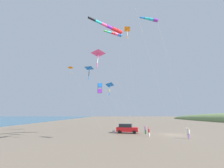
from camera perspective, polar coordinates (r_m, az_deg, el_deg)
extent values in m
plane|color=#756654|center=(30.85, 23.06, -17.94)|extent=(600.00, 600.00, 0.00)
cube|color=red|center=(31.08, 6.07, -17.35)|extent=(4.62, 2.83, 0.84)
cube|color=black|center=(31.06, 5.38, -15.96)|extent=(2.90, 2.20, 0.68)
cylinder|color=black|center=(31.90, 9.03, -17.89)|extent=(0.69, 0.37, 0.66)
cylinder|color=black|center=(30.06, 8.77, -18.27)|extent=(0.69, 0.37, 0.66)
cylinder|color=black|center=(32.24, 3.58, -17.95)|extent=(0.69, 0.37, 0.66)
cylinder|color=black|center=(30.43, 2.98, -18.31)|extent=(0.69, 0.37, 0.66)
cube|color=white|center=(31.92, 0.70, -18.30)|extent=(0.60, 0.40, 0.36)
cube|color=white|center=(31.89, 0.70, -17.93)|extent=(0.62, 0.42, 0.06)
cube|color=#8E6B9E|center=(26.96, 28.06, -17.70)|extent=(0.30, 0.17, 0.75)
cylinder|color=silver|center=(26.89, 27.91, -16.26)|extent=(0.37, 0.37, 0.62)
sphere|color=#A37551|center=(26.85, 27.82, -15.35)|extent=(0.24, 0.24, 0.24)
cylinder|color=silver|center=(26.63, 27.70, -15.31)|extent=(0.39, 0.12, 0.47)
cylinder|color=silver|center=(26.90, 27.34, -15.30)|extent=(0.39, 0.12, 0.47)
cube|color=silver|center=(27.34, 14.45, -18.68)|extent=(0.25, 0.29, 0.67)
cylinder|color=#B72833|center=(27.28, 14.38, -17.41)|extent=(0.42, 0.42, 0.55)
sphere|color=beige|center=(27.24, 14.33, -16.61)|extent=(0.21, 0.21, 0.21)
cylinder|color=#B72833|center=(27.41, 14.13, -16.51)|extent=(0.25, 0.33, 0.42)
cylinder|color=#B72833|center=(27.33, 14.70, -16.50)|extent=(0.25, 0.33, 0.42)
cube|color=#3D7F51|center=(30.65, 13.10, -17.92)|extent=(0.32, 0.26, 0.73)
cylinder|color=#8E6B9E|center=(30.58, 13.04, -16.69)|extent=(0.45, 0.45, 0.60)
sphere|color=#A37551|center=(30.55, 13.00, -15.92)|extent=(0.23, 0.23, 0.23)
cylinder|color=#8E6B9E|center=(30.43, 12.65, -15.88)|extent=(0.37, 0.24, 0.45)
cylinder|color=#8E6B9E|center=(30.72, 12.78, -15.83)|extent=(0.37, 0.24, 0.45)
pyramid|color=blue|center=(28.15, -9.04, 6.37)|extent=(1.89, 1.82, 0.48)
cylinder|color=black|center=(28.10, -9.02, 6.20)|extent=(0.91, 1.07, 0.43)
cylinder|color=blue|center=(27.97, -9.02, 5.35)|extent=(0.17, 0.16, 0.72)
cylinder|color=black|center=(27.77, -9.10, 3.94)|extent=(0.18, 0.13, 0.72)
cylinder|color=blue|center=(27.59, -9.21, 2.51)|extent=(0.17, 0.17, 0.72)
cylinder|color=white|center=(28.72, 0.72, -7.04)|extent=(9.56, 4.35, 12.33)
pyramid|color=orange|center=(21.51, 5.92, 20.83)|extent=(1.20, 1.28, 0.39)
cylinder|color=black|center=(21.47, 5.99, 20.72)|extent=(0.74, 0.55, 0.40)
cylinder|color=orange|center=(21.29, 6.01, 20.09)|extent=(0.09, 0.14, 0.49)
cylinder|color=white|center=(21.00, 6.07, 19.03)|extent=(0.13, 0.13, 0.49)
cylinder|color=orange|center=(20.74, 6.15, 17.90)|extent=(0.11, 0.11, 0.49)
cylinder|color=white|center=(24.42, 8.50, -2.60)|extent=(3.26, 11.70, 15.23)
cylinder|color=white|center=(18.88, 15.19, 8.34)|extent=(8.86, 10.99, 20.22)
cylinder|color=white|center=(21.49, 21.76, 5.11)|extent=(5.15, 4.30, 19.37)
pyramid|color=blue|center=(30.50, -0.95, -0.23)|extent=(1.85, 1.67, 0.76)
cylinder|color=black|center=(30.44, -0.89, -0.36)|extent=(0.67, 1.00, 0.86)
cylinder|color=blue|center=(30.39, -0.94, -1.17)|extent=(0.21, 0.23, 0.73)
cylinder|color=yellow|center=(30.29, -0.98, -2.52)|extent=(0.16, 0.17, 0.72)
cylinder|color=blue|center=(30.13, -1.05, -3.85)|extent=(0.23, 0.23, 0.73)
cylinder|color=white|center=(29.95, 5.10, -9.65)|extent=(6.20, 0.13, 9.77)
pyramid|color=orange|center=(39.13, -16.06, 6.29)|extent=(1.38, 1.20, 0.43)
cylinder|color=black|center=(39.08, -16.06, 6.21)|extent=(0.46, 0.88, 0.44)
cylinder|color=orange|center=(38.99, -16.12, 5.77)|extent=(0.15, 0.11, 0.53)
cylinder|color=#1EB7C6|center=(38.85, -16.19, 5.02)|extent=(0.09, 0.13, 0.53)
cylinder|color=orange|center=(38.75, -16.19, 4.26)|extent=(0.15, 0.17, 0.53)
cylinder|color=white|center=(35.57, -10.38, -5.20)|extent=(8.71, 1.95, 15.54)
cylinder|color=blue|center=(33.72, 2.94, 18.79)|extent=(1.16, 1.10, 0.80)
cylinder|color=#EF4C93|center=(33.26, 1.66, 19.11)|extent=(1.10, 1.01, 0.70)
cylinder|color=red|center=(32.82, 0.34, 19.43)|extent=(1.05, 0.92, 0.60)
cylinder|color=#1EB7C6|center=(32.39, -1.02, 19.75)|extent=(0.99, 0.83, 0.50)
cylinder|color=green|center=(31.99, -2.42, 20.07)|extent=(0.93, 0.74, 0.40)
cylinder|color=white|center=(32.52, 2.22, -0.08)|extent=(1.38, 5.31, 20.78)
cube|color=blue|center=(22.31, -4.82, -0.50)|extent=(0.67, 0.67, 0.57)
cube|color=purple|center=(22.15, -4.86, -2.82)|extent=(0.67, 0.67, 0.57)
cylinder|color=black|center=(21.91, -5.48, -1.50)|extent=(0.02, 0.02, 1.49)
cylinder|color=black|center=(21.98, -4.00, -1.56)|extent=(0.02, 0.02, 1.49)
cylinder|color=black|center=(22.47, -5.66, -1.76)|extent=(0.02, 0.02, 1.49)
cylinder|color=black|center=(22.54, -4.22, -1.82)|extent=(0.02, 0.02, 1.49)
cylinder|color=white|center=(27.74, 0.68, -12.47)|extent=(4.63, 11.82, 6.92)
cylinder|color=red|center=(26.77, 2.71, 20.03)|extent=(1.37, 1.38, 0.81)
cylinder|color=red|center=(25.93, 0.87, 20.78)|extent=(1.31, 1.32, 0.74)
cylinder|color=purple|center=(25.12, -1.10, 21.56)|extent=(1.25, 1.27, 0.67)
cylinder|color=#EF4C93|center=(24.34, -3.22, 22.37)|extent=(1.19, 1.21, 0.60)
cylinder|color=#1EB7C6|center=(23.60, -5.51, 23.19)|extent=(1.13, 1.15, 0.52)
cylinder|color=black|center=(22.89, -7.98, 24.03)|extent=(1.08, 1.09, 0.45)
cylinder|color=white|center=(28.08, 6.06, -1.24)|extent=(2.91, 8.62, 17.79)
pyramid|color=#EF4C93|center=(24.38, -5.43, 12.11)|extent=(1.89, 1.29, 0.70)
cylinder|color=black|center=(24.30, -5.43, 11.95)|extent=(0.14, 1.47, 0.73)
cylinder|color=#EF4C93|center=(24.09, -5.52, 10.90)|extent=(0.23, 0.21, 0.82)
cylinder|color=white|center=(23.77, -5.74, 9.11)|extent=(0.23, 0.16, 0.82)
cylinder|color=#EF4C93|center=(23.45, -5.83, 7.30)|extent=(0.23, 0.24, 0.82)
cylinder|color=white|center=(26.27, 6.20, -5.27)|extent=(10.30, 7.49, 13.46)
cylinder|color=purple|center=(28.90, 16.70, 22.98)|extent=(0.94, 0.75, 0.64)
cylinder|color=#1EB7C6|center=(28.58, 15.12, 23.39)|extent=(0.92, 0.64, 0.53)
cylinder|color=#1EB7C6|center=(28.29, 13.50, 23.80)|extent=(0.89, 0.53, 0.42)
cylinder|color=blue|center=(28.02, 11.83, 24.21)|extent=(0.87, 0.42, 0.31)
cylinder|color=white|center=(27.43, 23.46, 2.16)|extent=(5.80, 3.34, 19.84)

